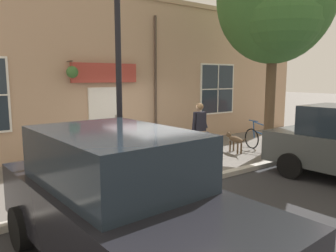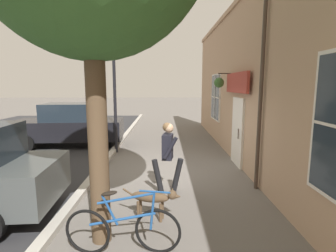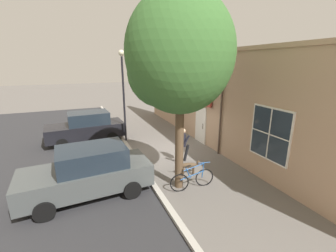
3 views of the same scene
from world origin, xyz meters
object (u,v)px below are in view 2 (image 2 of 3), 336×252
(dog_on_leash, at_px, (153,198))
(street_lamp, at_px, (114,60))
(pedestrian_walking, at_px, (168,151))
(leaning_bicycle, at_px, (123,228))
(parked_car_nearest_curb, at_px, (70,125))

(dog_on_leash, height_order, street_lamp, street_lamp)
(pedestrian_walking, xyz_separation_m, dog_on_leash, (0.28, 1.27, -0.56))
(street_lamp, bearing_deg, leaning_bicycle, 101.31)
(dog_on_leash, relative_size, street_lamp, 0.21)
(leaning_bicycle, xyz_separation_m, street_lamp, (1.19, -5.93, 2.97))
(leaning_bicycle, xyz_separation_m, parked_car_nearest_curb, (3.26, -7.01, 0.50))
(pedestrian_walking, distance_m, parked_car_nearest_curb, 6.19)
(pedestrian_walking, distance_m, dog_on_leash, 1.42)
(pedestrian_walking, xyz_separation_m, parked_car_nearest_curb, (3.94, -4.77, -0.10))
(leaning_bicycle, bearing_deg, street_lamp, -78.69)
(pedestrian_walking, relative_size, parked_car_nearest_curb, 0.37)
(dog_on_leash, xyz_separation_m, parked_car_nearest_curb, (3.66, -6.04, 0.46))
(pedestrian_walking, distance_m, leaning_bicycle, 2.42)
(dog_on_leash, bearing_deg, leaning_bicycle, 67.37)
(street_lamp, bearing_deg, dog_on_leash, 107.77)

